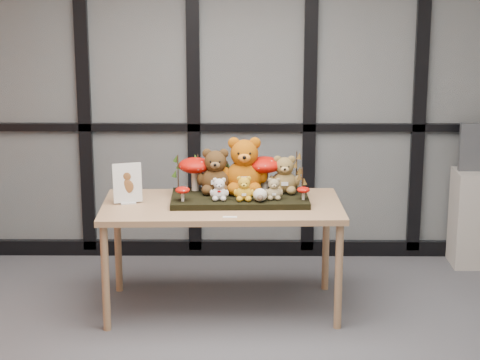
{
  "coord_description": "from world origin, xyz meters",
  "views": [
    {
      "loc": [
        -0.04,
        -4.2,
        2.29
      ],
      "look_at": [
        -0.08,
        1.31,
        0.92
      ],
      "focal_mm": 65.0,
      "sensor_mm": 36.0,
      "label": 1
    }
  ],
  "objects_px": {
    "mushroom_back_right": "(264,172)",
    "bear_beige_small": "(274,187)",
    "diorama_tray": "(240,198)",
    "display_table": "(222,213)",
    "mushroom_back_left": "(195,173)",
    "bear_tan_back": "(284,172)",
    "bear_white_bow": "(219,188)",
    "bear_small_yellow": "(244,187)",
    "sign_holder": "(127,185)",
    "mushroom_front_left": "(183,193)",
    "plush_cream_hedgehog": "(260,194)",
    "bear_brown_medium": "(216,168)",
    "mushroom_front_right": "(303,193)",
    "bear_pooh_yellow": "(244,162)"
  },
  "relations": [
    {
      "from": "diorama_tray",
      "to": "bear_white_bow",
      "type": "height_order",
      "value": "bear_white_bow"
    },
    {
      "from": "bear_pooh_yellow",
      "to": "mushroom_back_left",
      "type": "height_order",
      "value": "bear_pooh_yellow"
    },
    {
      "from": "mushroom_back_left",
      "to": "bear_brown_medium",
      "type": "bearing_deg",
      "value": -20.61
    },
    {
      "from": "display_table",
      "to": "plush_cream_hedgehog",
      "type": "height_order",
      "value": "plush_cream_hedgehog"
    },
    {
      "from": "plush_cream_hedgehog",
      "to": "bear_white_bow",
      "type": "bearing_deg",
      "value": 171.51
    },
    {
      "from": "mushroom_back_left",
      "to": "mushroom_back_right",
      "type": "relative_size",
      "value": 0.96
    },
    {
      "from": "bear_small_yellow",
      "to": "sign_holder",
      "type": "xyz_separation_m",
      "value": [
        -0.77,
        0.05,
        -0.0
      ]
    },
    {
      "from": "bear_small_yellow",
      "to": "bear_white_bow",
      "type": "relative_size",
      "value": 1.09
    },
    {
      "from": "bear_beige_small",
      "to": "mushroom_back_left",
      "type": "xyz_separation_m",
      "value": [
        -0.53,
        0.22,
        0.05
      ]
    },
    {
      "from": "bear_brown_medium",
      "to": "mushroom_front_left",
      "type": "xyz_separation_m",
      "value": [
        -0.21,
        -0.23,
        -0.11
      ]
    },
    {
      "from": "mushroom_front_right",
      "to": "bear_small_yellow",
      "type": "bearing_deg",
      "value": -178.04
    },
    {
      "from": "bear_brown_medium",
      "to": "bear_beige_small",
      "type": "xyz_separation_m",
      "value": [
        0.39,
        -0.17,
        -0.09
      ]
    },
    {
      "from": "display_table",
      "to": "mushroom_back_right",
      "type": "distance_m",
      "value": 0.41
    },
    {
      "from": "mushroom_front_right",
      "to": "plush_cream_hedgehog",
      "type": "bearing_deg",
      "value": -172.48
    },
    {
      "from": "mushroom_back_left",
      "to": "mushroom_front_left",
      "type": "bearing_deg",
      "value": -103.42
    },
    {
      "from": "bear_small_yellow",
      "to": "bear_white_bow",
      "type": "bearing_deg",
      "value": 175.57
    },
    {
      "from": "sign_holder",
      "to": "bear_white_bow",
      "type": "bearing_deg",
      "value": -21.02
    },
    {
      "from": "diorama_tray",
      "to": "display_table",
      "type": "bearing_deg",
      "value": -153.43
    },
    {
      "from": "bear_white_bow",
      "to": "mushroom_back_left",
      "type": "distance_m",
      "value": 0.3
    },
    {
      "from": "mushroom_front_right",
      "to": "sign_holder",
      "type": "xyz_separation_m",
      "value": [
        -1.16,
        0.04,
        0.04
      ]
    },
    {
      "from": "bear_tan_back",
      "to": "bear_white_bow",
      "type": "height_order",
      "value": "bear_tan_back"
    },
    {
      "from": "sign_holder",
      "to": "bear_brown_medium",
      "type": "bearing_deg",
      "value": -2.53
    },
    {
      "from": "bear_beige_small",
      "to": "bear_brown_medium",
      "type": "bearing_deg",
      "value": 154.6
    },
    {
      "from": "bear_small_yellow",
      "to": "sign_holder",
      "type": "height_order",
      "value": "sign_holder"
    },
    {
      "from": "bear_brown_medium",
      "to": "bear_white_bow",
      "type": "relative_size",
      "value": 2.03
    },
    {
      "from": "bear_small_yellow",
      "to": "sign_holder",
      "type": "relative_size",
      "value": 0.65
    },
    {
      "from": "bear_pooh_yellow",
      "to": "bear_beige_small",
      "type": "bearing_deg",
      "value": -45.45
    },
    {
      "from": "display_table",
      "to": "bear_brown_medium",
      "type": "bearing_deg",
      "value": 105.96
    },
    {
      "from": "bear_tan_back",
      "to": "bear_white_bow",
      "type": "bearing_deg",
      "value": -157.21
    },
    {
      "from": "diorama_tray",
      "to": "plush_cream_hedgehog",
      "type": "height_order",
      "value": "plush_cream_hedgehog"
    },
    {
      "from": "mushroom_front_left",
      "to": "sign_holder",
      "type": "relative_size",
      "value": 0.39
    },
    {
      "from": "bear_brown_medium",
      "to": "mushroom_front_right",
      "type": "xyz_separation_m",
      "value": [
        0.58,
        -0.19,
        -0.12
      ]
    },
    {
      "from": "bear_beige_small",
      "to": "sign_holder",
      "type": "bearing_deg",
      "value": 176.86
    },
    {
      "from": "plush_cream_hedgehog",
      "to": "mushroom_back_left",
      "type": "relative_size",
      "value": 0.37
    },
    {
      "from": "bear_brown_medium",
      "to": "bear_small_yellow",
      "type": "bearing_deg",
      "value": -47.68
    },
    {
      "from": "diorama_tray",
      "to": "mushroom_front_right",
      "type": "distance_m",
      "value": 0.44
    },
    {
      "from": "bear_pooh_yellow",
      "to": "bear_small_yellow",
      "type": "height_order",
      "value": "bear_pooh_yellow"
    },
    {
      "from": "mushroom_back_left",
      "to": "bear_tan_back",
      "type": "bearing_deg",
      "value": -4.51
    },
    {
      "from": "mushroom_front_left",
      "to": "bear_brown_medium",
      "type": "bearing_deg",
      "value": 47.31
    },
    {
      "from": "bear_white_bow",
      "to": "sign_holder",
      "type": "xyz_separation_m",
      "value": [
        -0.61,
        0.05,
        0.0
      ]
    },
    {
      "from": "bear_small_yellow",
      "to": "mushroom_front_left",
      "type": "distance_m",
      "value": 0.4
    },
    {
      "from": "mushroom_front_left",
      "to": "mushroom_back_left",
      "type": "bearing_deg",
      "value": 76.58
    },
    {
      "from": "display_table",
      "to": "bear_small_yellow",
      "type": "xyz_separation_m",
      "value": [
        0.15,
        -0.05,
        0.19
      ]
    },
    {
      "from": "diorama_tray",
      "to": "bear_tan_back",
      "type": "distance_m",
      "value": 0.35
    },
    {
      "from": "display_table",
      "to": "mushroom_back_left",
      "type": "height_order",
      "value": "mushroom_back_left"
    },
    {
      "from": "bear_beige_small",
      "to": "mushroom_front_left",
      "type": "bearing_deg",
      "value": -176.53
    },
    {
      "from": "bear_white_bow",
      "to": "plush_cream_hedgehog",
      "type": "xyz_separation_m",
      "value": [
        0.27,
        -0.03,
        -0.04
      ]
    },
    {
      "from": "mushroom_back_left",
      "to": "bear_beige_small",
      "type": "bearing_deg",
      "value": -22.92
    },
    {
      "from": "sign_holder",
      "to": "plush_cream_hedgehog",
      "type": "bearing_deg",
      "value": -21.81
    },
    {
      "from": "mushroom_back_right",
      "to": "bear_beige_small",
      "type": "bearing_deg",
      "value": -74.48
    }
  ]
}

